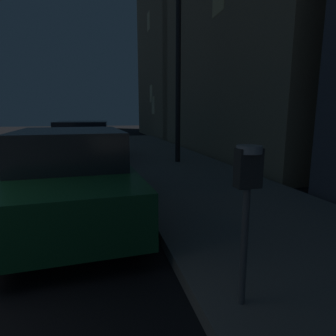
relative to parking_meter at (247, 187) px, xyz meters
name	(u,v)px	position (x,y,z in m)	size (l,w,h in m)	color
sidewalk	(317,259)	(1.26, 0.57, -1.06)	(3.20, 36.00, 0.15)	slate
parking_meter	(247,187)	(0.00, 0.00, 0.00)	(0.19, 0.19, 1.30)	#59595B
car_green	(72,175)	(-1.49, 2.88, -0.43)	(2.15, 4.25, 1.43)	#19592D
car_blue	(84,142)	(-1.49, 8.43, -0.43)	(2.28, 4.60, 1.43)	navy
street_lamp	(178,41)	(1.48, 6.91, 2.72)	(0.44, 0.44, 5.61)	black
building_far	(203,30)	(7.05, 19.49, 6.68)	(8.18, 10.79, 15.63)	#998466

